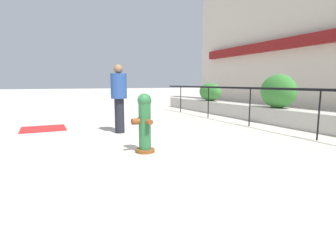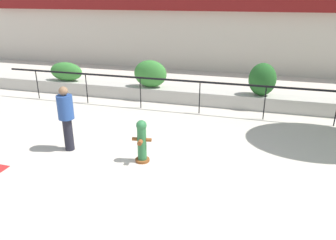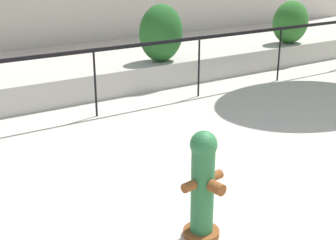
# 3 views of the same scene
# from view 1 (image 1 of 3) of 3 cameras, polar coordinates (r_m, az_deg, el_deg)

# --- Properties ---
(ground_plane) EXTENTS (120.00, 120.00, 0.00)m
(ground_plane) POSITION_cam_1_polar(r_m,az_deg,el_deg) (3.98, -16.43, -10.83)
(ground_plane) COLOR beige
(fence_railing_segment) EXTENTS (15.00, 0.05, 1.15)m
(fence_railing_segment) POSITION_cam_1_polar(r_m,az_deg,el_deg) (6.61, 30.26, 4.81)
(fence_railing_segment) COLOR black
(fence_railing_segment) RESTS_ON ground
(hedge_bush_0) EXTENTS (1.43, 0.58, 0.77)m
(hedge_bush_0) POSITION_cam_1_polar(r_m,az_deg,el_deg) (11.57, 9.11, 6.05)
(hedge_bush_0) COLOR #387F33
(hedge_bush_0) RESTS_ON planter_wall_low
(hedge_bush_1) EXTENTS (1.29, 0.69, 1.04)m
(hedge_bush_1) POSITION_cam_1_polar(r_m,az_deg,el_deg) (8.80, 22.84, 5.81)
(hedge_bush_1) COLOR #387F33
(hedge_bush_1) RESTS_ON planter_wall_low
(fire_hydrant) EXTENTS (0.48, 0.45, 1.08)m
(fire_hydrant) POSITION_cam_1_polar(r_m,az_deg,el_deg) (4.78, -5.14, -0.57)
(fire_hydrant) COLOR brown
(fire_hydrant) RESTS_ON ground
(pedestrian) EXTENTS (0.53, 0.53, 1.73)m
(pedestrian) POSITION_cam_1_polar(r_m,az_deg,el_deg) (6.74, -10.63, 5.54)
(pedestrian) COLOR black
(pedestrian) RESTS_ON ground
(tactile_warning_pad) EXTENTS (1.15, 1.15, 0.01)m
(tactile_warning_pad) POSITION_cam_1_polar(r_m,az_deg,el_deg) (8.08, -25.50, -1.71)
(tactile_warning_pad) COLOR #B22323
(tactile_warning_pad) RESTS_ON ground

